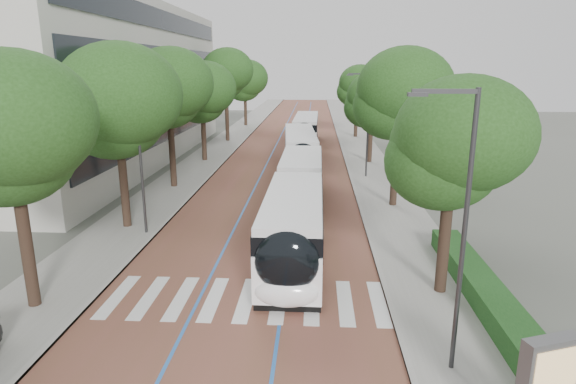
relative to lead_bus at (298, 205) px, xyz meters
name	(u,v)px	position (x,y,z in m)	size (l,w,h in m)	color
ground	(237,313)	(-1.87, -8.46, -1.63)	(160.00, 160.00, 0.00)	#51544C
road	(292,142)	(-1.87, 31.54, -1.62)	(11.00, 140.00, 0.02)	brown
sidewalk_left	(228,141)	(-9.37, 31.54, -1.57)	(4.00, 140.00, 0.12)	gray
sidewalk_right	(356,142)	(5.63, 31.54, -1.57)	(4.00, 140.00, 0.12)	gray
kerb_left	(244,141)	(-7.47, 31.54, -1.57)	(0.20, 140.00, 0.14)	gray
kerb_right	(340,142)	(3.73, 31.54, -1.57)	(0.20, 140.00, 0.14)	gray
zebra_crossing	(246,299)	(-1.67, -7.46, -1.60)	(10.55, 3.60, 0.01)	silver
lane_line_left	(278,142)	(-3.47, 31.54, -1.60)	(0.12, 126.00, 0.01)	blue
lane_line_right	(305,142)	(-0.27, 31.54, -1.60)	(0.12, 126.00, 0.01)	blue
office_building	(71,84)	(-21.34, 19.54, 5.37)	(18.11, 40.00, 14.00)	#9C9990
hedge	(496,307)	(7.23, -8.46, -1.11)	(1.20, 14.00, 0.80)	#143C17
streetlight_near	(459,213)	(4.75, -11.46, 3.19)	(1.82, 0.20, 8.00)	#333336
streetlight_far	(366,117)	(4.75, 13.54, 3.19)	(1.82, 0.20, 8.00)	#333336
lamp_post_left	(140,158)	(-7.97, -0.46, 2.49)	(0.14, 0.14, 8.00)	#333336
trees_left	(197,90)	(-9.37, 17.62, 4.96)	(6.30, 60.80, 10.01)	black
trees_right	(382,101)	(5.83, 13.01, 4.42)	(5.70, 46.99, 9.19)	black
lead_bus	(298,205)	(0.00, 0.00, 0.00)	(2.67, 18.42, 3.20)	black
bus_queued_0	(300,151)	(-0.38, 16.27, 0.00)	(3.29, 12.53, 3.20)	white
bus_queued_1	(306,131)	(-0.16, 29.32, 0.00)	(2.70, 12.43, 3.20)	white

